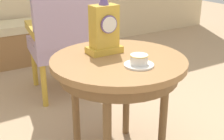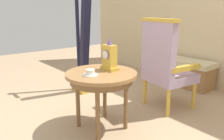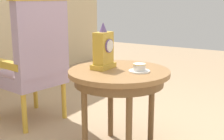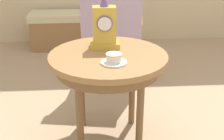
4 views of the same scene
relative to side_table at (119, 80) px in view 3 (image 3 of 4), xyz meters
name	(u,v)px [view 3 (image 3 of 4)]	position (x,y,z in m)	size (l,w,h in m)	color
side_table	(119,80)	(0.00, 0.00, 0.00)	(0.73, 0.73, 0.62)	#9E7042
teacup_left	(140,68)	(0.03, -0.15, 0.10)	(0.15, 0.15, 0.06)	white
mantel_clock	(103,50)	(-0.02, 0.12, 0.21)	(0.19, 0.11, 0.34)	gold
armchair	(35,59)	(0.09, 0.91, 0.05)	(0.62, 0.61, 1.14)	#B299B7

